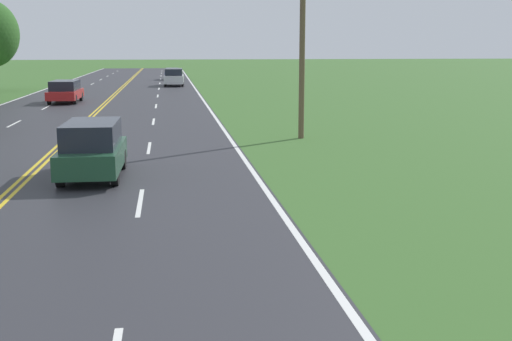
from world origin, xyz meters
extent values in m
cube|color=white|center=(3.54, 16.50, 0.01)|extent=(0.12, 3.00, 0.00)
cube|color=white|center=(3.54, 25.50, 0.01)|extent=(0.12, 3.00, 0.00)
cube|color=white|center=(3.54, 34.50, 0.01)|extent=(0.12, 3.00, 0.00)
cube|color=white|center=(3.54, 43.50, 0.01)|extent=(0.12, 3.00, 0.00)
cube|color=white|center=(3.54, 52.50, 0.01)|extent=(0.12, 3.00, 0.00)
cube|color=white|center=(3.54, 61.50, 0.01)|extent=(0.12, 3.00, 0.00)
cube|color=white|center=(3.54, 70.50, 0.01)|extent=(0.12, 3.00, 0.00)
cube|color=white|center=(3.54, 79.50, 0.01)|extent=(0.12, 3.00, 0.00)
cube|color=white|center=(3.54, 88.50, 0.01)|extent=(0.12, 3.00, 0.00)
cube|color=white|center=(3.54, 97.50, 0.01)|extent=(0.12, 3.00, 0.00)
cube|color=white|center=(3.54, 106.50, 0.01)|extent=(0.12, 3.00, 0.00)
cube|color=white|center=(-3.54, 34.50, 0.01)|extent=(0.12, 3.00, 0.00)
cube|color=white|center=(-3.54, 43.50, 0.01)|extent=(0.12, 3.00, 0.00)
cube|color=white|center=(-3.54, 52.50, 0.01)|extent=(0.12, 3.00, 0.00)
cube|color=white|center=(-3.54, 61.50, 0.01)|extent=(0.12, 3.00, 0.00)
cube|color=white|center=(-3.54, 70.50, 0.01)|extent=(0.12, 3.00, 0.00)
cube|color=white|center=(-3.54, 79.50, 0.01)|extent=(0.12, 3.00, 0.00)
cube|color=white|center=(-3.54, 88.50, 0.01)|extent=(0.12, 3.00, 0.00)
cube|color=white|center=(-3.54, 97.50, 0.01)|extent=(0.12, 3.00, 0.00)
cube|color=white|center=(-3.54, 106.50, 0.01)|extent=(0.12, 3.00, 0.00)
cylinder|color=brown|center=(10.00, 27.42, 4.27)|extent=(0.24, 0.24, 8.54)
cylinder|color=black|center=(2.76, 18.66, 0.32)|extent=(0.21, 0.65, 0.65)
cylinder|color=black|center=(1.24, 18.69, 0.32)|extent=(0.21, 0.65, 0.65)
cylinder|color=black|center=(2.80, 21.20, 0.32)|extent=(0.21, 0.65, 0.65)
cylinder|color=black|center=(1.28, 21.23, 0.32)|extent=(0.21, 0.65, 0.65)
cube|color=#1E472D|center=(2.02, 19.94, 0.63)|extent=(1.78, 4.13, 0.68)
cube|color=#1E232D|center=(2.02, 19.94, 1.34)|extent=(1.56, 2.89, 0.72)
cylinder|color=black|center=(-3.67, 48.60, 0.34)|extent=(0.21, 0.68, 0.67)
cylinder|color=black|center=(-1.94, 48.58, 0.34)|extent=(0.21, 0.68, 0.67)
cylinder|color=black|center=(-3.71, 45.72, 0.34)|extent=(0.21, 0.68, 0.67)
cylinder|color=black|center=(-1.98, 45.69, 0.34)|extent=(0.21, 0.68, 0.67)
cube|color=#A81E1E|center=(-2.82, 47.15, 0.60)|extent=(2.00, 4.68, 0.59)
cube|color=#1E232D|center=(-2.82, 47.15, 1.22)|extent=(1.75, 3.28, 0.67)
cylinder|color=black|center=(5.81, 64.44, 0.33)|extent=(0.22, 0.66, 0.66)
cylinder|color=black|center=(4.11, 64.50, 0.33)|extent=(0.22, 0.66, 0.66)
cylinder|color=black|center=(5.92, 67.40, 0.33)|extent=(0.22, 0.66, 0.66)
cylinder|color=black|center=(4.22, 67.46, 0.33)|extent=(0.22, 0.66, 0.66)
cube|color=silver|center=(5.02, 65.95, 0.68)|extent=(2.07, 4.84, 0.77)
cube|color=#1E232D|center=(5.02, 65.95, 1.40)|extent=(1.79, 3.40, 0.65)
cylinder|color=black|center=(5.68, 76.76, 0.35)|extent=(0.21, 0.70, 0.70)
cylinder|color=black|center=(4.17, 76.79, 0.35)|extent=(0.21, 0.70, 0.70)
cylinder|color=black|center=(5.73, 79.34, 0.35)|extent=(0.21, 0.70, 0.70)
cylinder|color=black|center=(4.21, 79.37, 0.35)|extent=(0.21, 0.70, 0.70)
cube|color=navy|center=(4.95, 78.07, 0.64)|extent=(1.79, 4.18, 0.65)
cube|color=#1E232D|center=(4.95, 78.07, 1.18)|extent=(1.57, 2.93, 0.43)
camera|label=1|loc=(4.29, 0.39, 3.91)|focal=45.00mm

